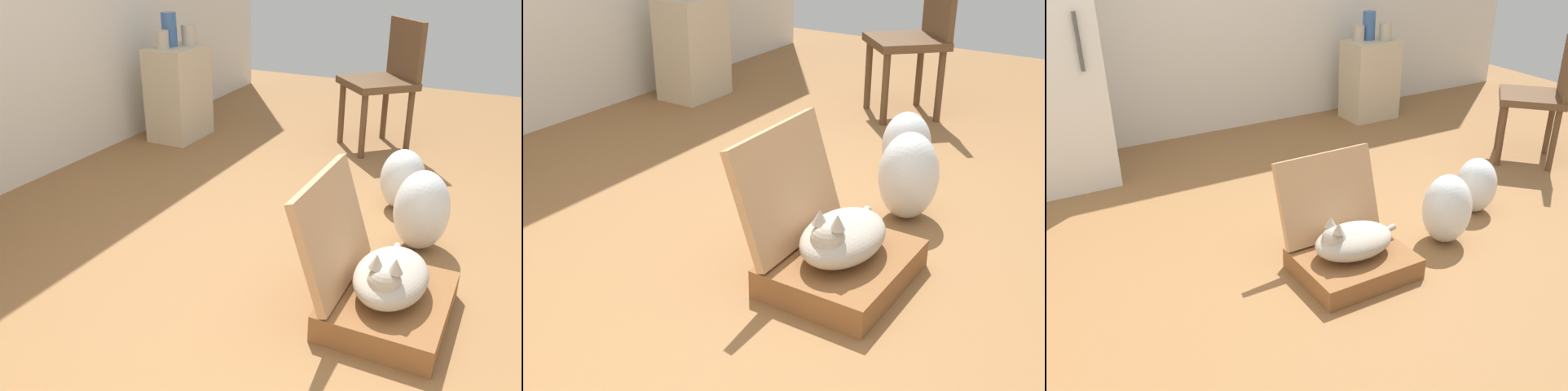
# 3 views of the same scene
# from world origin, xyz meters

# --- Properties ---
(ground_plane) EXTENTS (7.68, 7.68, 0.00)m
(ground_plane) POSITION_xyz_m (0.00, 0.00, 0.00)
(ground_plane) COLOR olive
(ground_plane) RESTS_ON ground
(suitcase_base) EXTENTS (0.57, 0.46, 0.11)m
(suitcase_base) POSITION_xyz_m (-0.22, -0.18, 0.06)
(suitcase_base) COLOR brown
(suitcase_base) RESTS_ON ground
(suitcase_lid) EXTENTS (0.57, 0.18, 0.45)m
(suitcase_lid) POSITION_xyz_m (-0.22, 0.06, 0.34)
(suitcase_lid) COLOR tan
(suitcase_lid) RESTS_ON suitcase_base
(cat) EXTENTS (0.51, 0.28, 0.23)m
(cat) POSITION_xyz_m (-0.24, -0.18, 0.20)
(cat) COLOR #B2A899
(cat) RESTS_ON suitcase_base
(plastic_bag_white) EXTENTS (0.28, 0.27, 0.40)m
(plastic_bag_white) POSITION_xyz_m (0.41, -0.17, 0.20)
(plastic_bag_white) COLOR silver
(plastic_bag_white) RESTS_ON ground
(plastic_bag_clear) EXTENTS (0.25, 0.25, 0.35)m
(plastic_bag_clear) POSITION_xyz_m (0.82, 0.02, 0.17)
(plastic_bag_clear) COLOR silver
(plastic_bag_clear) RESTS_ON ground
(side_table) EXTENTS (0.45, 0.32, 0.69)m
(side_table) POSITION_xyz_m (1.33, 1.85, 0.34)
(side_table) COLOR beige
(side_table) RESTS_ON ground
(vase_tall) EXTENTS (0.09, 0.09, 0.13)m
(vase_tall) POSITION_xyz_m (1.22, 1.89, 0.75)
(vase_tall) COLOR #B7AD99
(vase_tall) RESTS_ON side_table
(vase_short) EXTENTS (0.11, 0.11, 0.15)m
(vase_short) POSITION_xyz_m (1.45, 1.81, 0.76)
(vase_short) COLOR #B7AD99
(vase_short) RESTS_ON side_table
(vase_round) EXTENTS (0.11, 0.11, 0.24)m
(vase_round) POSITION_xyz_m (1.33, 1.90, 0.81)
(vase_round) COLOR #38609E
(vase_round) RESTS_ON side_table
(chair) EXTENTS (0.62, 0.63, 0.91)m
(chair) POSITION_xyz_m (1.80, 0.40, 0.51)
(chair) COLOR brown
(chair) RESTS_ON ground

